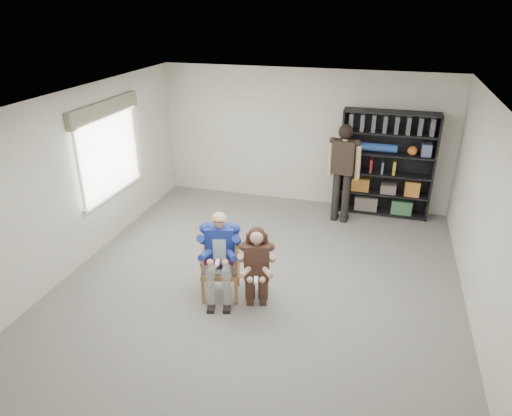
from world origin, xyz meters
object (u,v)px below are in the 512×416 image
(bookshelf, at_px, (386,165))
(standing_man, at_px, (342,175))
(armchair, at_px, (220,264))
(kneeling_woman, at_px, (257,269))
(seated_man, at_px, (220,255))

(bookshelf, height_order, standing_man, bookshelf)
(armchair, xyz_separation_m, bookshelf, (2.18, 3.59, 0.54))
(armchair, bearing_deg, kneeling_woman, -26.27)
(seated_man, height_order, bookshelf, bookshelf)
(standing_man, bearing_deg, seated_man, -107.11)
(kneeling_woman, xyz_separation_m, bookshelf, (1.60, 3.71, 0.44))
(seated_man, xyz_separation_m, bookshelf, (2.18, 3.59, 0.38))
(seated_man, relative_size, bookshelf, 0.64)
(seated_man, bearing_deg, bookshelf, 44.14)
(bookshelf, bearing_deg, armchair, -121.28)
(kneeling_woman, relative_size, bookshelf, 0.58)
(armchair, bearing_deg, seated_man, -104.58)
(armchair, height_order, bookshelf, bookshelf)
(armchair, distance_m, kneeling_woman, 0.60)
(armchair, relative_size, standing_man, 0.53)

